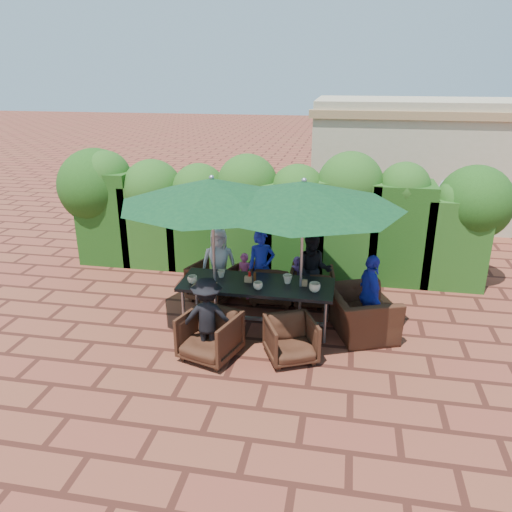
% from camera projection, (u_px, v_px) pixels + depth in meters
% --- Properties ---
extents(ground, '(80.00, 80.00, 0.00)m').
position_uv_depth(ground, '(250.00, 321.00, 8.28)').
color(ground, brown).
rests_on(ground, ground).
extents(dining_table, '(2.43, 0.90, 0.75)m').
position_uv_depth(dining_table, '(257.00, 288.00, 7.92)').
color(dining_table, black).
rests_on(dining_table, ground).
extents(umbrella_left, '(2.86, 2.86, 2.46)m').
position_uv_depth(umbrella_left, '(212.00, 191.00, 7.47)').
color(umbrella_left, gray).
rests_on(umbrella_left, ground).
extents(umbrella_right, '(3.00, 3.00, 2.46)m').
position_uv_depth(umbrella_right, '(304.00, 194.00, 7.28)').
color(umbrella_right, gray).
rests_on(umbrella_right, ground).
extents(chair_far_left, '(0.90, 0.87, 0.74)m').
position_uv_depth(chair_far_left, '(213.00, 280.00, 8.96)').
color(chair_far_left, black).
rests_on(chair_far_left, ground).
extents(chair_far_mid, '(0.76, 0.71, 0.77)m').
position_uv_depth(chair_far_mid, '(273.00, 280.00, 8.92)').
color(chair_far_mid, black).
rests_on(chair_far_mid, ground).
extents(chair_far_right, '(0.76, 0.73, 0.72)m').
position_uv_depth(chair_far_right, '(313.00, 285.00, 8.81)').
color(chair_far_right, black).
rests_on(chair_far_right, ground).
extents(chair_near_left, '(0.91, 0.88, 0.76)m').
position_uv_depth(chair_near_left, '(210.00, 334.00, 7.13)').
color(chair_near_left, black).
rests_on(chair_near_left, ground).
extents(chair_near_right, '(0.87, 0.85, 0.69)m').
position_uv_depth(chair_near_right, '(291.00, 337.00, 7.10)').
color(chair_near_right, black).
rests_on(chair_near_right, ground).
extents(chair_end_right, '(1.03, 1.26, 0.94)m').
position_uv_depth(chair_end_right, '(362.00, 306.00, 7.74)').
color(chair_end_right, black).
rests_on(chair_end_right, ground).
extents(adult_far_left, '(0.71, 0.51, 1.30)m').
position_uv_depth(adult_far_left, '(219.00, 263.00, 9.00)').
color(adult_far_left, silver).
rests_on(adult_far_left, ground).
extents(adult_far_mid, '(0.59, 0.55, 1.33)m').
position_uv_depth(adult_far_mid, '(261.00, 267.00, 8.76)').
color(adult_far_mid, '#202AB1').
rests_on(adult_far_mid, ground).
extents(adult_far_right, '(0.67, 0.45, 1.33)m').
position_uv_depth(adult_far_right, '(313.00, 271.00, 8.58)').
color(adult_far_right, black).
rests_on(adult_far_right, ground).
extents(adult_near_left, '(0.83, 0.50, 1.21)m').
position_uv_depth(adult_near_left, '(207.00, 317.00, 7.11)').
color(adult_near_left, black).
rests_on(adult_near_left, ground).
extents(adult_end_right, '(0.59, 0.84, 1.30)m').
position_uv_depth(adult_end_right, '(370.00, 295.00, 7.71)').
color(adult_end_right, '#202AB1').
rests_on(adult_end_right, ground).
extents(child_left, '(0.36, 0.31, 0.85)m').
position_uv_depth(child_left, '(244.00, 276.00, 9.00)').
color(child_left, '#E24F8E').
rests_on(child_left, ground).
extents(child_right, '(0.37, 0.33, 0.86)m').
position_uv_depth(child_right, '(297.00, 280.00, 8.81)').
color(child_right, '#77489C').
rests_on(child_right, ground).
extents(pedestrian_a, '(1.60, 1.32, 1.67)m').
position_uv_depth(pedestrian_a, '(358.00, 212.00, 11.54)').
color(pedestrian_a, '#248442').
rests_on(pedestrian_a, ground).
extents(pedestrian_b, '(0.90, 0.81, 1.61)m').
position_uv_depth(pedestrian_b, '(382.00, 212.00, 11.67)').
color(pedestrian_b, '#E24F8E').
rests_on(pedestrian_b, ground).
extents(pedestrian_c, '(1.14, 0.95, 1.63)m').
position_uv_depth(pedestrian_c, '(445.00, 215.00, 11.35)').
color(pedestrian_c, '#929199').
rests_on(pedestrian_c, ground).
extents(cup_a, '(0.16, 0.16, 0.12)m').
position_uv_depth(cup_a, '(192.00, 280.00, 7.87)').
color(cup_a, beige).
rests_on(cup_a, dining_table).
extents(cup_b, '(0.13, 0.13, 0.12)m').
position_uv_depth(cup_b, '(221.00, 274.00, 8.11)').
color(cup_b, beige).
rests_on(cup_b, dining_table).
extents(cup_c, '(0.15, 0.15, 0.12)m').
position_uv_depth(cup_c, '(258.00, 286.00, 7.66)').
color(cup_c, beige).
rests_on(cup_c, dining_table).
extents(cup_d, '(0.15, 0.15, 0.14)m').
position_uv_depth(cup_d, '(288.00, 279.00, 7.87)').
color(cup_d, beige).
rests_on(cup_d, dining_table).
extents(cup_e, '(0.18, 0.18, 0.14)m').
position_uv_depth(cup_e, '(315.00, 287.00, 7.57)').
color(cup_e, beige).
rests_on(cup_e, dining_table).
extents(ketchup_bottle, '(0.04, 0.04, 0.17)m').
position_uv_depth(ketchup_bottle, '(250.00, 277.00, 7.91)').
color(ketchup_bottle, '#B20C0A').
rests_on(ketchup_bottle, dining_table).
extents(sauce_bottle, '(0.04, 0.04, 0.17)m').
position_uv_depth(sauce_bottle, '(255.00, 277.00, 7.90)').
color(sauce_bottle, '#4C230C').
rests_on(sauce_bottle, dining_table).
extents(serving_tray, '(0.35, 0.25, 0.02)m').
position_uv_depth(serving_tray, '(204.00, 285.00, 7.81)').
color(serving_tray, '#947047').
rests_on(serving_tray, dining_table).
extents(number_block_left, '(0.12, 0.06, 0.10)m').
position_uv_depth(number_block_left, '(248.00, 279.00, 7.92)').
color(number_block_left, tan).
rests_on(number_block_left, dining_table).
extents(number_block_right, '(0.12, 0.06, 0.10)m').
position_uv_depth(number_block_right, '(303.00, 283.00, 7.78)').
color(number_block_right, tan).
rests_on(number_block_right, dining_table).
extents(hedge_wall, '(9.10, 1.60, 2.50)m').
position_uv_depth(hedge_wall, '(261.00, 208.00, 9.99)').
color(hedge_wall, '#15320D').
rests_on(hedge_wall, ground).
extents(building, '(6.20, 3.08, 3.20)m').
position_uv_depth(building, '(426.00, 160.00, 13.55)').
color(building, '#BFAD8E').
rests_on(building, ground).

